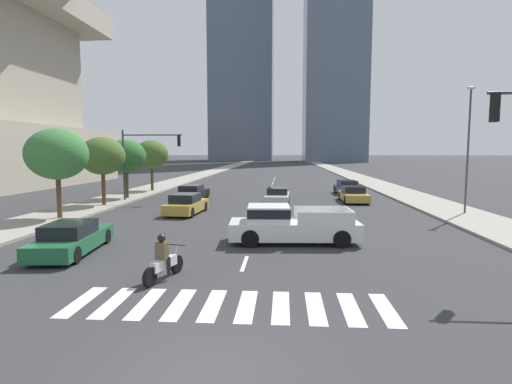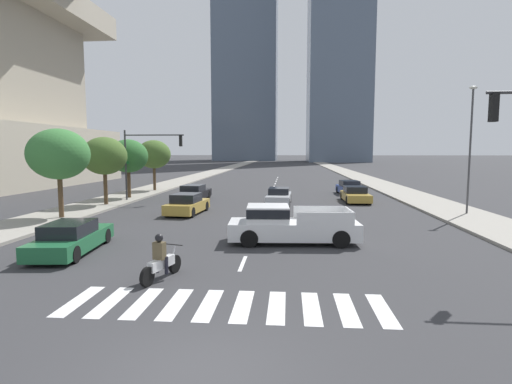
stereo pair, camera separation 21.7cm
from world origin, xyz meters
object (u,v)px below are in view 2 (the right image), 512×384
(street_tree_second, at_px, (104,156))
(pickup_truck, at_px, (287,225))
(sedan_gold_0, at_px, (187,204))
(street_tree_third, at_px, (128,156))
(motorcycle_lead, at_px, (161,261))
(sedan_gold_4, at_px, (355,195))
(traffic_signal_far, at_px, (148,152))
(street_tree_fourth, at_px, (154,154))
(street_lamp_east, at_px, (471,141))
(street_tree_nearest, at_px, (59,154))
(sedan_blue_1, at_px, (350,188))
(sedan_green_2, at_px, (71,238))
(sedan_silver_5, at_px, (279,197))
(sedan_black_3, at_px, (194,193))

(street_tree_second, bearing_deg, pickup_truck, -39.02)
(sedan_gold_0, bearing_deg, street_tree_third, 47.93)
(motorcycle_lead, distance_m, sedan_gold_4, 22.47)
(motorcycle_lead, xyz_separation_m, sedan_gold_0, (-2.55, 13.28, 0.03))
(motorcycle_lead, bearing_deg, street_tree_second, 46.87)
(traffic_signal_far, height_order, street_tree_fourth, traffic_signal_far)
(street_lamp_east, distance_m, street_tree_nearest, 24.97)
(traffic_signal_far, bearing_deg, sedan_blue_1, 21.67)
(sedan_gold_4, bearing_deg, pickup_truck, -20.32)
(motorcycle_lead, distance_m, sedan_blue_1, 27.69)
(street_tree_second, relative_size, street_tree_third, 1.01)
(street_tree_second, bearing_deg, sedan_gold_0, -23.83)
(sedan_green_2, distance_m, street_tree_second, 14.45)
(motorcycle_lead, bearing_deg, sedan_silver_5, 6.65)
(traffic_signal_far, xyz_separation_m, street_tree_fourth, (-2.24, 8.02, -0.28))
(motorcycle_lead, relative_size, street_tree_second, 0.41)
(sedan_green_2, height_order, sedan_silver_5, sedan_silver_5)
(sedan_blue_1, relative_size, street_tree_fourth, 0.96)
(sedan_gold_0, height_order, street_lamp_east, street_lamp_east)
(pickup_truck, distance_m, traffic_signal_far, 17.97)
(traffic_signal_far, bearing_deg, sedan_green_2, -81.11)
(traffic_signal_far, distance_m, street_lamp_east, 23.08)
(sedan_blue_1, xyz_separation_m, sedan_gold_4, (-0.38, -5.49, -0.02))
(street_tree_nearest, xyz_separation_m, street_tree_second, (-0.00, 5.87, -0.17))
(sedan_green_2, distance_m, sedan_silver_5, 17.25)
(sedan_black_3, relative_size, sedan_gold_4, 1.05)
(street_tree_second, bearing_deg, traffic_signal_far, 51.93)
(sedan_black_3, bearing_deg, motorcycle_lead, -165.03)
(traffic_signal_far, bearing_deg, sedan_silver_5, -4.54)
(sedan_gold_0, distance_m, street_tree_third, 10.58)
(sedan_blue_1, bearing_deg, motorcycle_lead, -24.62)
(sedan_green_2, bearing_deg, sedan_blue_1, -37.66)
(sedan_green_2, bearing_deg, street_tree_third, 9.68)
(sedan_green_2, relative_size, traffic_signal_far, 0.88)
(pickup_truck, bearing_deg, sedan_gold_0, -53.29)
(motorcycle_lead, relative_size, sedan_green_2, 0.42)
(pickup_truck, distance_m, sedan_blue_1, 21.26)
(sedan_green_2, distance_m, street_lamp_east, 23.11)
(street_tree_second, bearing_deg, sedan_green_2, -70.25)
(sedan_gold_0, bearing_deg, sedan_green_2, 173.37)
(street_tree_fourth, bearing_deg, motorcycle_lead, -70.87)
(street_tree_second, bearing_deg, street_tree_nearest, -90.00)
(motorcycle_lead, relative_size, traffic_signal_far, 0.37)
(pickup_truck, bearing_deg, street_tree_second, -42.10)
(street_lamp_east, bearing_deg, traffic_signal_far, 166.93)
(sedan_gold_0, bearing_deg, sedan_blue_1, -39.14)
(sedan_green_2, bearing_deg, street_tree_fourth, 5.73)
(sedan_green_2, xyz_separation_m, sedan_gold_4, (14.04, 17.38, -0.01))
(sedan_gold_0, height_order, sedan_silver_5, sedan_gold_0)
(sedan_black_3, xyz_separation_m, street_tree_third, (-5.57, 0.05, 3.06))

